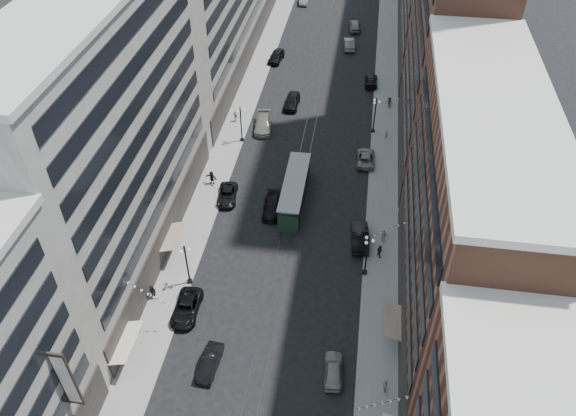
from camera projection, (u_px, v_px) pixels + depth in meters
The scene contains 34 objects.
ground at pixel (310, 127), 82.86m from camera, with size 220.00×220.00×0.00m, color black.
sidewalk_west at pixel (250, 88), 91.46m from camera, with size 4.00×180.00×0.15m, color gray.
sidewalk_east at pixel (386, 98), 89.06m from camera, with size 4.00×180.00×0.15m, color gray.
rail_west at pixel (313, 93), 90.38m from camera, with size 0.12×180.00×0.02m, color #2D2D33.
rail_east at pixel (322, 94), 90.23m from camera, with size 0.12×180.00×0.02m, color #2D2D33.
building_west_mid at pixel (111, 142), 55.40m from camera, with size 8.00×36.00×28.00m, color #A39F91.
building_east_mid at pixel (463, 225), 49.27m from camera, with size 8.00×30.00×24.00m, color brown.
building_east_tower at pixel (458, 3), 64.20m from camera, with size 8.00×26.00×42.00m, color brown.
lamppost_sw_far at pixel (187, 263), 58.00m from camera, with size 1.03×1.14×5.52m.
lamppost_sw_mid at pixel (241, 123), 78.11m from camera, with size 1.03×1.14×5.52m.
lamppost_se_far at pixel (367, 254), 58.97m from camera, with size 1.03×1.14×5.52m.
lamppost_se_mid at pixel (375, 114), 79.82m from camera, with size 1.03×1.14×5.52m.
streetcar at pixel (295, 192), 69.23m from camera, with size 2.62×11.84×3.28m.
car_2 at pixel (187, 308), 56.59m from camera, with size 2.43×5.27×1.47m, color black.
car_4 at pixel (333, 370), 51.21m from camera, with size 1.71×4.25×1.45m, color gray.
car_5 at pixel (210, 363), 51.80m from camera, with size 1.53×4.38×1.44m, color black.
pedestrian_2 at pixel (153, 293), 57.62m from camera, with size 0.91×0.50×1.87m, color black.
pedestrian_4 at pixel (385, 386), 49.77m from camera, with size 0.89×0.41×1.52m, color #B3AC94.
car_7 at pixel (227, 195), 70.09m from camera, with size 2.25×4.88×1.36m, color black.
car_8 at pixel (263, 124), 82.03m from camera, with size 2.39×5.87×1.70m, color slate.
car_9 at pixel (276, 56), 98.39m from camera, with size 2.06×5.11×1.74m, color black.
car_10 at pixel (360, 236), 64.15m from camera, with size 1.89×5.42×1.78m, color black.
car_11 at pixel (365, 158), 75.98m from camera, with size 2.33×5.06×1.41m, color slate.
car_12 at pixel (371, 80), 92.14m from camera, with size 2.01×4.96×1.44m, color black.
car_13 at pixel (292, 101), 86.81m from camera, with size 2.09×5.19×1.77m, color black.
car_14 at pixel (349, 44), 102.20m from camera, with size 1.78×5.10×1.68m, color slate.
pedestrian_5 at pixel (212, 177), 72.08m from camera, with size 1.73×0.50×1.87m, color black.
pedestrian_6 at pixel (236, 116), 83.37m from camera, with size 0.98×0.45×1.68m, color #BBAC9A.
pedestrian_7 at pixel (380, 251), 62.34m from camera, with size 0.78×0.43×1.61m, color black.
pedestrian_8 at pixel (386, 134), 79.92m from camera, with size 0.56×0.37×1.53m, color #B2A394.
pedestrian_9 at pixel (389, 102), 86.34m from camera, with size 1.09×0.45×1.69m, color black.
car_extra_0 at pixel (355, 25), 108.28m from camera, with size 2.08×5.16×1.76m, color gray.
car_extra_1 at pixel (272, 207), 68.30m from camera, with size 2.09×5.13×1.49m, color black.
pedestrian_extra_0 at pixel (384, 236), 64.09m from camera, with size 1.01×0.46×1.72m, color #BDB49D.
Camera 1 is at (6.97, -9.94, 45.59)m, focal length 35.00 mm.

